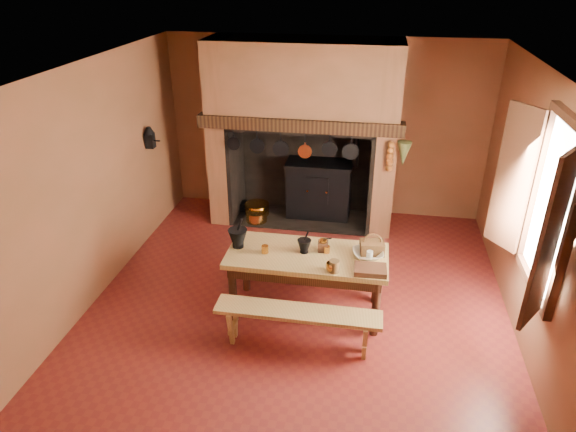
# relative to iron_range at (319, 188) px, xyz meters

# --- Properties ---
(floor) EXTENTS (5.50, 5.50, 0.00)m
(floor) POSITION_rel_iron_range_xyz_m (0.04, -2.45, -0.48)
(floor) COLOR maroon
(floor) RESTS_ON ground
(ceiling) EXTENTS (5.50, 5.50, 0.00)m
(ceiling) POSITION_rel_iron_range_xyz_m (0.04, -2.45, 2.32)
(ceiling) COLOR silver
(ceiling) RESTS_ON back_wall
(back_wall) EXTENTS (5.00, 0.02, 2.80)m
(back_wall) POSITION_rel_iron_range_xyz_m (0.04, 0.30, 0.92)
(back_wall) COLOR #94593B
(back_wall) RESTS_ON floor
(wall_left) EXTENTS (0.02, 5.50, 2.80)m
(wall_left) POSITION_rel_iron_range_xyz_m (-2.46, -2.45, 0.92)
(wall_left) COLOR #94593B
(wall_left) RESTS_ON floor
(wall_right) EXTENTS (0.02, 5.50, 2.80)m
(wall_right) POSITION_rel_iron_range_xyz_m (2.54, -2.45, 0.92)
(wall_right) COLOR #94593B
(wall_right) RESTS_ON floor
(wall_front) EXTENTS (5.00, 0.02, 2.80)m
(wall_front) POSITION_rel_iron_range_xyz_m (0.04, -5.20, 0.92)
(wall_front) COLOR #94593B
(wall_front) RESTS_ON floor
(chimney_breast) EXTENTS (2.95, 0.96, 2.80)m
(chimney_breast) POSITION_rel_iron_range_xyz_m (-0.26, -0.14, 1.33)
(chimney_breast) COLOR #94593B
(chimney_breast) RESTS_ON floor
(iron_range) EXTENTS (1.12, 0.55, 1.60)m
(iron_range) POSITION_rel_iron_range_xyz_m (0.00, 0.00, 0.00)
(iron_range) COLOR black
(iron_range) RESTS_ON floor
(hearth_pans) EXTENTS (0.51, 0.62, 0.20)m
(hearth_pans) POSITION_rel_iron_range_xyz_m (-1.01, -0.23, -0.39)
(hearth_pans) COLOR #C8842E
(hearth_pans) RESTS_ON floor
(hanging_pans) EXTENTS (1.92, 0.29, 0.27)m
(hanging_pans) POSITION_rel_iron_range_xyz_m (-0.30, -0.64, 0.88)
(hanging_pans) COLOR black
(hanging_pans) RESTS_ON chimney_breast
(onion_string) EXTENTS (0.12, 0.10, 0.46)m
(onion_string) POSITION_rel_iron_range_xyz_m (1.04, -0.66, 0.85)
(onion_string) COLOR #B65921
(onion_string) RESTS_ON chimney_breast
(herb_bunch) EXTENTS (0.20, 0.20, 0.35)m
(herb_bunch) POSITION_rel_iron_range_xyz_m (1.22, -0.66, 0.90)
(herb_bunch) COLOR #4E5629
(herb_bunch) RESTS_ON chimney_breast
(window) EXTENTS (0.39, 1.75, 1.76)m
(window) POSITION_rel_iron_range_xyz_m (2.39, -2.85, 1.22)
(window) COLOR white
(window) RESTS_ON wall_right
(wall_coffee_mill) EXTENTS (0.23, 0.16, 0.31)m
(wall_coffee_mill) POSITION_rel_iron_range_xyz_m (-2.38, -0.90, 1.03)
(wall_coffee_mill) COLOR black
(wall_coffee_mill) RESTS_ON wall_left
(work_table) EXTENTS (1.83, 0.81, 0.79)m
(work_table) POSITION_rel_iron_range_xyz_m (0.15, -2.56, 0.18)
(work_table) COLOR tan
(work_table) RESTS_ON floor
(bench_front) EXTENTS (1.76, 0.31, 0.50)m
(bench_front) POSITION_rel_iron_range_xyz_m (0.15, -3.23, -0.11)
(bench_front) COLOR tan
(bench_front) RESTS_ON floor
(bench_back) EXTENTS (1.72, 0.30, 0.48)m
(bench_back) POSITION_rel_iron_range_xyz_m (0.15, -1.90, -0.12)
(bench_back) COLOR tan
(bench_back) RESTS_ON floor
(mortar_large) EXTENTS (0.22, 0.22, 0.38)m
(mortar_large) POSITION_rel_iron_range_xyz_m (-0.66, -2.54, 0.43)
(mortar_large) COLOR black
(mortar_large) RESTS_ON work_table
(mortar_small) EXTENTS (0.16, 0.16, 0.27)m
(mortar_small) POSITION_rel_iron_range_xyz_m (0.11, -2.54, 0.40)
(mortar_small) COLOR black
(mortar_small) RESTS_ON work_table
(coffee_grinder) EXTENTS (0.16, 0.13, 0.18)m
(coffee_grinder) POSITION_rel_iron_range_xyz_m (0.32, -2.47, 0.38)
(coffee_grinder) COLOR #3B2012
(coffee_grinder) RESTS_ON work_table
(brass_mug_a) EXTENTS (0.10, 0.10, 0.09)m
(brass_mug_a) POSITION_rel_iron_range_xyz_m (-0.33, -2.62, 0.35)
(brass_mug_a) COLOR #C8842E
(brass_mug_a) RESTS_ON work_table
(brass_mug_b) EXTENTS (0.09, 0.09, 0.08)m
(brass_mug_b) POSITION_rel_iron_range_xyz_m (0.37, -2.50, 0.35)
(brass_mug_b) COLOR #C8842E
(brass_mug_b) RESTS_ON work_table
(mixing_bowl) EXTENTS (0.42, 0.42, 0.08)m
(mixing_bowl) POSITION_rel_iron_range_xyz_m (0.83, -2.53, 0.35)
(mixing_bowl) COLOR beige
(mixing_bowl) RESTS_ON work_table
(stoneware_crock) EXTENTS (0.14, 0.14, 0.14)m
(stoneware_crock) POSITION_rel_iron_range_xyz_m (0.49, -2.89, 0.38)
(stoneware_crock) COLOR #52391E
(stoneware_crock) RESTS_ON work_table
(glass_jar) EXTENTS (0.08, 0.08, 0.12)m
(glass_jar) POSITION_rel_iron_range_xyz_m (0.85, -2.60, 0.37)
(glass_jar) COLOR beige
(glass_jar) RESTS_ON work_table
(wicker_basket) EXTENTS (0.29, 0.23, 0.26)m
(wicker_basket) POSITION_rel_iron_range_xyz_m (0.87, -2.43, 0.39)
(wicker_basket) COLOR #523318
(wicker_basket) RESTS_ON work_table
(wooden_tray) EXTENTS (0.35, 0.26, 0.06)m
(wooden_tray) POSITION_rel_iron_range_xyz_m (0.87, -2.82, 0.34)
(wooden_tray) COLOR #3B2012
(wooden_tray) RESTS_ON work_table
(brass_cup) EXTENTS (0.17, 0.17, 0.10)m
(brass_cup) POSITION_rel_iron_range_xyz_m (0.46, -2.87, 0.36)
(brass_cup) COLOR #C8842E
(brass_cup) RESTS_ON work_table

